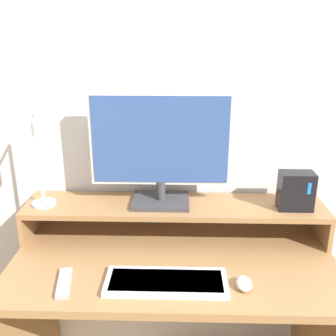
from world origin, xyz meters
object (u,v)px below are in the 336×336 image
at_px(desk_lamp, 41,163).
at_px(router_dock, 296,191).
at_px(monitor, 161,147).
at_px(remote_control, 64,283).
at_px(mouse, 244,283).
at_px(keyboard, 166,282).

height_order(desk_lamp, router_dock, desk_lamp).
relative_size(monitor, remote_control, 3.37).
bearing_deg(mouse, keyboard, 177.60).
distance_m(router_dock, keyboard, 0.62).
distance_m(keyboard, remote_control, 0.34).
bearing_deg(desk_lamp, remote_control, -63.29).
distance_m(monitor, remote_control, 0.60).
height_order(router_dock, remote_control, router_dock).
height_order(monitor, desk_lamp, monitor).
height_order(monitor, keyboard, monitor).
distance_m(monitor, keyboard, 0.51).
relative_size(desk_lamp, router_dock, 2.51).
relative_size(router_dock, keyboard, 0.37).
bearing_deg(remote_control, router_dock, 20.87).
bearing_deg(desk_lamp, router_dock, 2.93).
bearing_deg(desk_lamp, monitor, 11.27).
bearing_deg(router_dock, keyboard, -148.16).
relative_size(router_dock, remote_control, 0.93).
xyz_separation_m(desk_lamp, keyboard, (0.48, -0.26, -0.33)).
bearing_deg(desk_lamp, keyboard, -28.35).
xyz_separation_m(desk_lamp, mouse, (0.74, -0.27, -0.33)).
xyz_separation_m(monitor, desk_lamp, (-0.45, -0.09, -0.04)).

